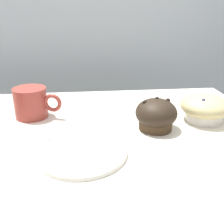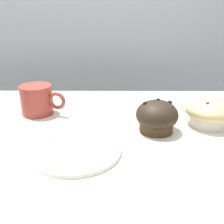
{
  "view_description": "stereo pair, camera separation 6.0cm",
  "coord_description": "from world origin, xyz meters",
  "px_view_note": "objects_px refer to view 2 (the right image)",
  "views": [
    {
      "loc": [
        0.05,
        -0.54,
        1.2
      ],
      "look_at": [
        0.11,
        0.02,
        0.98
      ],
      "focal_mm": 42.0,
      "sensor_mm": 36.0,
      "label": 1
    },
    {
      "loc": [
        0.11,
        -0.54,
        1.2
      ],
      "look_at": [
        0.11,
        0.02,
        0.98
      ],
      "focal_mm": 42.0,
      "sensor_mm": 36.0,
      "label": 2
    }
  ],
  "objects_px": {
    "muffin_back_left": "(157,117)",
    "serving_plate": "(76,150)",
    "muffin_front_center": "(210,112)",
    "coffee_cup": "(37,99)"
  },
  "relations": [
    {
      "from": "coffee_cup",
      "to": "serving_plate",
      "type": "xyz_separation_m",
      "value": [
        0.13,
        -0.2,
        -0.04
      ]
    },
    {
      "from": "muffin_back_left",
      "to": "serving_plate",
      "type": "height_order",
      "value": "muffin_back_left"
    },
    {
      "from": "muffin_front_center",
      "to": "muffin_back_left",
      "type": "relative_size",
      "value": 1.24
    },
    {
      "from": "coffee_cup",
      "to": "serving_plate",
      "type": "height_order",
      "value": "coffee_cup"
    },
    {
      "from": "muffin_back_left",
      "to": "coffee_cup",
      "type": "relative_size",
      "value": 0.78
    },
    {
      "from": "muffin_back_left",
      "to": "serving_plate",
      "type": "bearing_deg",
      "value": -150.45
    },
    {
      "from": "muffin_front_center",
      "to": "muffin_back_left",
      "type": "xyz_separation_m",
      "value": [
        -0.13,
        -0.03,
        0.0
      ]
    },
    {
      "from": "muffin_front_center",
      "to": "muffin_back_left",
      "type": "bearing_deg",
      "value": -165.76
    },
    {
      "from": "coffee_cup",
      "to": "serving_plate",
      "type": "relative_size",
      "value": 0.69
    },
    {
      "from": "muffin_front_center",
      "to": "serving_plate",
      "type": "height_order",
      "value": "muffin_front_center"
    }
  ]
}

